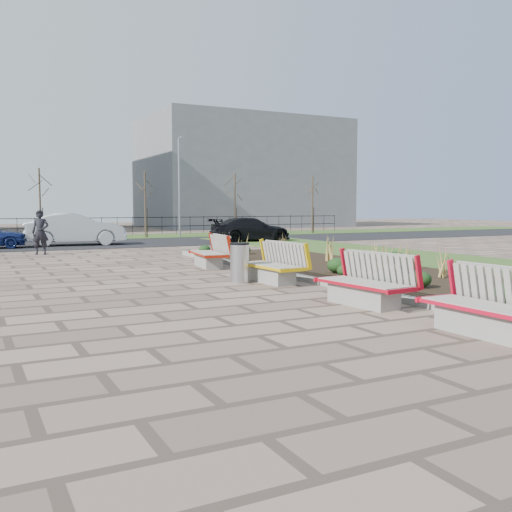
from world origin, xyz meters
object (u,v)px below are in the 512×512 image
bench_d (208,251)px  pedestrian (40,232)px  litter_bin (240,263)px  car_black (251,229)px  car_silver (75,229)px  bench_b (363,280)px  bench_a (486,303)px  bench_c (271,263)px  lamp_east (179,188)px

bench_d → pedestrian: (-4.14, 7.39, 0.39)m
litter_bin → car_black: car_black is taller
car_silver → litter_bin: bearing=-170.3°
bench_d → bench_b: bearing=-82.6°
bench_b → pedestrian: size_ratio=1.18×
bench_b → bench_d: same height
bench_a → car_silver: 23.03m
litter_bin → pedestrian: size_ratio=0.55×
bench_a → litter_bin: (-0.70, 6.98, -0.01)m
bench_c → pedestrian: pedestrian is taller
bench_a → bench_c: same height
bench_a → pedestrian: (-4.14, 18.16, 0.39)m
bench_b → litter_bin: size_ratio=2.13×
bench_c → pedestrian: (-4.14, 11.53, 0.39)m
lamp_east → car_black: bearing=-70.7°
bench_d → pedestrian: pedestrian is taller
bench_c → lamp_east: bearing=73.2°
car_silver → bench_d: bearing=-165.6°
bench_a → car_silver: (-2.00, 22.94, 0.30)m
bench_c → bench_d: bearing=86.6°
bench_a → pedestrian: pedestrian is taller
bench_c → car_silver: car_silver is taller
car_black → bench_b: bearing=161.8°
bench_d → pedestrian: size_ratio=1.18×
bench_a → car_silver: bearing=94.2°
litter_bin → car_silver: 16.01m
bench_d → car_silver: 12.33m
bench_a → car_black: bearing=71.3°
car_silver → lamp_east: (7.00, 4.59, 2.24)m
bench_c → lamp_east: lamp_east is taller
bench_d → pedestrian: bearing=126.6°
bench_b → litter_bin: bearing=94.6°
bench_c → bench_d: size_ratio=1.00×
pedestrian → car_silver: size_ratio=0.37×
car_black → lamp_east: (-2.02, 5.74, 2.38)m
lamp_east → bench_c: bearing=-103.5°
bench_c → car_silver: (-2.00, 16.30, 0.30)m
litter_bin → lamp_east: (5.70, 20.54, 2.55)m
bench_b → litter_bin: (-0.70, 4.07, -0.01)m
car_black → pedestrian: bearing=110.1°
bench_a → bench_c: size_ratio=1.00×
litter_bin → car_black: size_ratio=0.22×
litter_bin → bench_d: bearing=79.5°
pedestrian → bench_c: bearing=-51.4°
bench_b → bench_a: bearing=-95.1°
litter_bin → car_black: (7.72, 14.80, 0.17)m
litter_bin → car_black: 16.69m
car_black → bench_d: bearing=149.7°
pedestrian → car_silver: (2.14, 4.77, -0.09)m
bench_a → car_silver: size_ratio=0.44×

